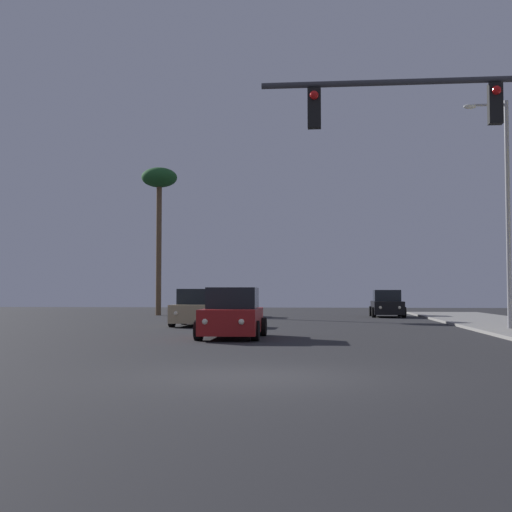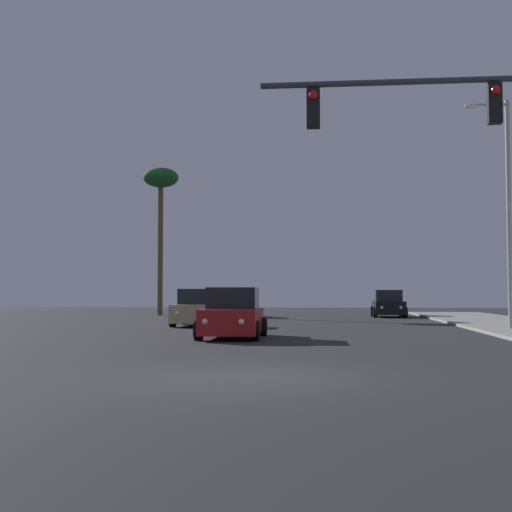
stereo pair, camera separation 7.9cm
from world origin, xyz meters
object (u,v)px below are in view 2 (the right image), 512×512
car_red (233,315)px  car_blue (231,305)px  car_black (388,305)px  car_tan (199,309)px  street_lamp (505,201)px  palm_tree_far (161,187)px

car_red → car_blue: 21.14m
car_blue → car_black: (9.83, 0.61, 0.00)m
car_tan → car_black: (9.58, 12.95, 0.00)m
car_red → car_black: same height
street_lamp → car_blue: bearing=129.8°
car_blue → palm_tree_far: 9.68m
car_blue → car_red: bearing=98.8°
car_red → palm_tree_far: (-8.11, 23.23, 7.88)m
car_black → street_lamp: street_lamp is taller
car_blue → car_black: size_ratio=1.00×
car_tan → palm_tree_far: size_ratio=0.43×
car_blue → palm_tree_far: (-5.12, 2.30, 7.88)m
car_blue → street_lamp: size_ratio=0.48×
car_tan → car_blue: bearing=-88.5°
car_red → car_blue: same height
car_red → car_tan: same height
street_lamp → car_red: bearing=-152.9°
car_black → car_red: bearing=72.6°
car_red → palm_tree_far: 25.84m
car_black → palm_tree_far: (-14.95, 1.70, 7.88)m
street_lamp → car_black: bearing=101.3°
car_red → car_tan: 9.01m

